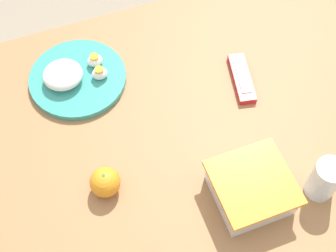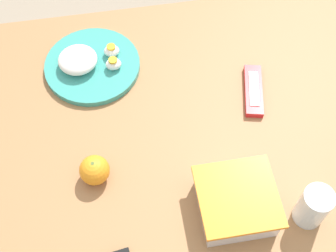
% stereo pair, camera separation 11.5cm
% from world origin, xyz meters
% --- Properties ---
extents(ground_plane, '(10.00, 10.00, 0.00)m').
position_xyz_m(ground_plane, '(0.00, 0.00, 0.00)').
color(ground_plane, gray).
extents(table, '(1.17, 0.91, 0.71)m').
position_xyz_m(table, '(0.00, 0.00, 0.61)').
color(table, '#996B42').
rests_on(table, ground_plane).
extents(food_container, '(0.17, 0.17, 0.08)m').
position_xyz_m(food_container, '(-0.07, 0.22, 0.75)').
color(food_container, white).
rests_on(food_container, table).
extents(orange_fruit, '(0.07, 0.07, 0.07)m').
position_xyz_m(orange_fruit, '(0.24, 0.08, 0.75)').
color(orange_fruit, orange).
rests_on(orange_fruit, table).
extents(rice_plate, '(0.26, 0.26, 0.06)m').
position_xyz_m(rice_plate, '(0.23, -0.25, 0.73)').
color(rice_plate, teal).
rests_on(rice_plate, table).
extents(candy_bar, '(0.08, 0.16, 0.02)m').
position_xyz_m(candy_bar, '(-0.19, -0.09, 0.72)').
color(candy_bar, red).
rests_on(candy_bar, table).
extents(drinking_glass, '(0.07, 0.07, 0.11)m').
position_xyz_m(drinking_glass, '(-0.23, 0.26, 0.77)').
color(drinking_glass, silver).
rests_on(drinking_glass, table).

